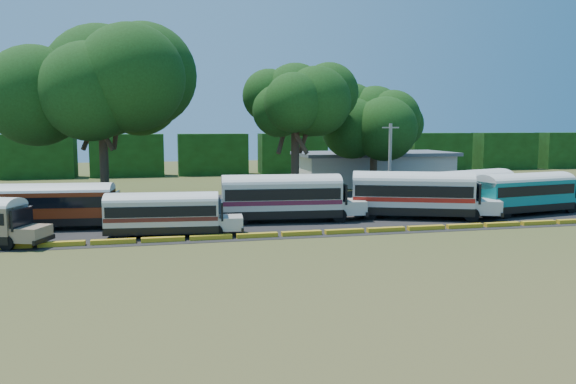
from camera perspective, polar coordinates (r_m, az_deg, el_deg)
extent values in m
plane|color=#384C19|center=(36.15, -0.54, -4.85)|extent=(160.00, 160.00, 0.00)
cube|color=black|center=(47.92, -2.44, -1.94)|extent=(64.00, 24.00, 0.02)
cube|color=gold|center=(37.39, -26.55, -4.96)|extent=(2.70, 0.45, 0.30)
cube|color=gold|center=(36.78, -21.99, -4.91)|extent=(2.70, 0.45, 0.30)
cube|color=gold|center=(36.42, -17.31, -4.84)|extent=(2.70, 0.45, 0.30)
cube|color=gold|center=(36.30, -12.57, -4.73)|extent=(2.70, 0.45, 0.30)
cube|color=gold|center=(36.43, -7.84, -4.58)|extent=(2.70, 0.45, 0.30)
cube|color=gold|center=(36.80, -3.16, -4.41)|extent=(2.70, 0.45, 0.30)
cube|color=gold|center=(37.41, 1.38, -4.22)|extent=(2.70, 0.45, 0.30)
cube|color=gold|center=(38.25, 5.75, -4.01)|extent=(2.70, 0.45, 0.30)
cube|color=gold|center=(39.29, 9.91, -3.78)|extent=(2.70, 0.45, 0.30)
cube|color=gold|center=(40.54, 13.83, -3.55)|extent=(2.70, 0.45, 0.30)
cube|color=gold|center=(41.96, 17.50, -3.32)|extent=(2.70, 0.45, 0.30)
cube|color=gold|center=(43.54, 20.92, -3.10)|extent=(2.70, 0.45, 0.30)
cube|color=gold|center=(45.27, 24.08, -2.88)|extent=(2.70, 0.45, 0.30)
cube|color=gold|center=(47.12, 27.00, -2.67)|extent=(2.70, 0.45, 0.30)
cube|color=beige|center=(69.67, 8.70, 2.23)|extent=(18.00, 8.00, 3.60)
cube|color=#4F5256|center=(69.54, 8.73, 3.87)|extent=(19.00, 9.00, 0.40)
cube|color=black|center=(84.31, -24.14, 3.32)|extent=(10.00, 4.00, 6.00)
cube|color=black|center=(82.81, -15.96, 3.60)|extent=(10.00, 4.00, 6.00)
cube|color=black|center=(83.04, -7.65, 3.81)|extent=(10.00, 4.00, 6.00)
cube|color=black|center=(84.97, 0.45, 3.94)|extent=(10.00, 4.00, 6.00)
cube|color=black|center=(88.51, 8.05, 3.99)|extent=(10.00, 4.00, 6.00)
cube|color=black|center=(93.46, 14.96, 3.98)|extent=(10.00, 4.00, 6.00)
cube|color=black|center=(99.62, 21.09, 3.92)|extent=(10.00, 4.00, 6.00)
cube|color=black|center=(106.77, 26.46, 3.82)|extent=(10.00, 4.00, 6.00)
cylinder|color=black|center=(36.83, -26.68, -4.65)|extent=(0.94, 0.55, 0.91)
cylinder|color=black|center=(38.42, -25.06, -4.11)|extent=(0.94, 0.55, 0.91)
cube|color=#9C7C5F|center=(37.02, -24.59, -3.85)|extent=(2.22, 2.44, 0.86)
cube|color=black|center=(37.18, -25.41, -2.46)|extent=(0.85, 2.00, 1.24)
cube|color=black|center=(36.69, -23.54, -4.46)|extent=(0.92, 2.14, 0.27)
cylinder|color=black|center=(41.17, -17.78, -3.04)|extent=(1.00, 0.36, 0.98)
cylinder|color=black|center=(43.21, -17.30, -2.57)|extent=(1.00, 0.36, 0.98)
cylinder|color=black|center=(42.86, -26.59, -3.07)|extent=(1.00, 0.36, 0.98)
cylinder|color=black|center=(44.82, -25.73, -2.61)|extent=(1.00, 0.36, 0.98)
cube|color=black|center=(43.00, -22.57, -2.63)|extent=(8.23, 3.17, 0.54)
cube|color=maroon|center=(42.83, -22.64, -1.10)|extent=(8.23, 3.17, 1.79)
cube|color=black|center=(42.80, -22.65, -0.82)|extent=(7.91, 3.20, 0.75)
ellipsoid|color=silver|center=(42.72, -22.69, 0.09)|extent=(8.23, 3.17, 1.10)
cube|color=maroon|center=(41.95, -16.10, -2.19)|extent=(1.95, 2.31, 0.93)
cube|color=black|center=(41.91, -16.98, -0.91)|extent=(0.35, 2.26, 1.35)
cube|color=black|center=(41.90, -14.96, -2.71)|extent=(0.39, 2.41, 0.29)
cylinder|color=black|center=(36.83, -7.33, -3.98)|extent=(0.91, 0.33, 0.89)
cylinder|color=black|center=(38.70, -7.33, -3.46)|extent=(0.91, 0.33, 0.89)
cylinder|color=black|center=(37.32, -16.65, -4.08)|extent=(0.91, 0.33, 0.89)
cylinder|color=black|center=(39.16, -16.21, -3.55)|extent=(0.91, 0.33, 0.89)
cube|color=black|center=(37.90, -12.58, -3.58)|extent=(7.45, 2.89, 0.49)
cube|color=beige|center=(37.73, -12.62, -2.01)|extent=(7.45, 2.89, 1.62)
cube|color=black|center=(37.70, -12.63, -1.72)|extent=(7.16, 2.92, 0.68)
cube|color=#551C15|center=(37.78, -12.61, -2.50)|extent=(7.38, 2.92, 0.27)
ellipsoid|color=silver|center=(37.61, -12.65, -0.79)|extent=(7.45, 2.89, 1.00)
cube|color=beige|center=(37.71, -5.86, -3.09)|extent=(1.77, 2.09, 0.84)
cube|color=black|center=(37.56, -6.72, -1.81)|extent=(0.32, 2.04, 1.22)
cube|color=black|center=(37.80, -4.70, -3.60)|extent=(0.36, 2.18, 0.27)
cube|color=black|center=(38.41, -17.93, -3.75)|extent=(0.36, 2.18, 0.27)
cylinder|color=black|center=(42.30, 5.24, -2.41)|extent=(1.11, 0.40, 1.09)
cylinder|color=black|center=(44.54, 4.55, -1.93)|extent=(1.11, 0.40, 1.09)
cylinder|color=black|center=(41.25, -4.84, -2.64)|extent=(1.11, 0.40, 1.09)
cylinder|color=black|center=(43.55, -5.02, -2.14)|extent=(1.11, 0.40, 1.09)
cube|color=black|center=(42.65, -0.69, -2.08)|extent=(9.13, 3.47, 0.60)
cube|color=beige|center=(42.47, -0.69, -0.36)|extent=(9.13, 3.47, 1.99)
cube|color=black|center=(42.44, -0.69, -0.04)|extent=(8.78, 3.50, 0.84)
cube|color=maroon|center=(42.52, -0.69, -0.89)|extent=(9.05, 3.50, 0.33)
ellipsoid|color=silver|center=(42.36, -0.69, 0.98)|extent=(9.13, 3.47, 1.23)
cube|color=beige|center=(43.63, 6.43, -1.49)|extent=(2.16, 2.55, 1.04)
cube|color=black|center=(43.32, 5.57, -0.11)|extent=(0.37, 2.51, 1.50)
cube|color=black|center=(43.93, 7.59, -2.02)|extent=(0.42, 2.68, 0.33)
cube|color=black|center=(42.34, -6.63, -2.34)|extent=(0.42, 2.68, 0.33)
cylinder|color=black|center=(44.51, 18.17, -2.24)|extent=(1.16, 0.70, 1.12)
cylinder|color=black|center=(46.85, 17.67, -1.78)|extent=(1.16, 0.70, 1.12)
cylinder|color=black|center=(43.84, 8.31, -2.10)|extent=(1.16, 0.70, 1.12)
cylinder|color=black|center=(46.21, 8.32, -1.64)|extent=(1.16, 0.70, 1.12)
cube|color=black|center=(45.12, 12.44, -1.72)|extent=(9.57, 5.92, 0.62)
cube|color=silver|center=(44.95, 12.49, -0.05)|extent=(9.57, 5.92, 2.05)
cube|color=black|center=(44.92, 12.50, 0.26)|extent=(9.25, 5.85, 0.86)
cube|color=#B61B12|center=(45.00, 12.47, -0.57)|extent=(9.50, 5.93, 0.34)
ellipsoid|color=silver|center=(44.84, 12.52, 1.25)|extent=(9.57, 5.92, 1.26)
cube|color=silver|center=(45.83, 19.45, -1.40)|extent=(2.77, 3.02, 1.06)
cube|color=black|center=(45.56, 18.64, -0.03)|extent=(1.08, 2.46, 1.54)
cube|color=black|center=(46.09, 20.59, -1.97)|extent=(1.18, 2.63, 0.34)
cube|color=black|center=(45.03, 6.68, -1.77)|extent=(1.18, 2.63, 0.34)
cylinder|color=black|center=(52.03, 21.68, -1.14)|extent=(1.11, 0.61, 1.07)
cylinder|color=black|center=(53.44, 19.74, -0.85)|extent=(1.11, 0.61, 1.07)
cylinder|color=black|center=(46.53, 16.17, -1.82)|extent=(1.11, 0.61, 1.07)
cylinder|color=black|center=(48.11, 14.19, -1.48)|extent=(1.11, 0.61, 1.07)
cube|color=black|center=(49.54, 17.68, -1.17)|extent=(9.17, 5.21, 0.59)
cube|color=silver|center=(49.39, 17.73, 0.29)|extent=(9.17, 5.21, 1.96)
cube|color=black|center=(49.37, 17.74, 0.56)|extent=(8.85, 5.17, 0.82)
cube|color=navy|center=(49.43, 17.71, -0.16)|extent=(9.09, 5.23, 0.32)
ellipsoid|color=silver|center=(49.29, 17.77, 1.42)|extent=(9.17, 5.21, 1.20)
cube|color=silver|center=(53.59, 21.51, -0.39)|extent=(2.55, 2.83, 1.02)
cube|color=black|center=(52.95, 21.11, 0.68)|extent=(0.90, 2.39, 1.47)
cube|color=black|center=(54.36, 22.08, -0.77)|extent=(0.98, 2.55, 0.32)
cube|color=black|center=(46.44, 14.11, -1.70)|extent=(0.98, 2.55, 0.32)
cylinder|color=black|center=(52.19, 26.79, -1.39)|extent=(1.07, 0.46, 1.03)
cylinder|color=black|center=(53.62, 25.00, -1.09)|extent=(1.07, 0.46, 1.03)
cylinder|color=black|center=(47.09, 21.24, -1.94)|extent=(1.07, 0.46, 1.03)
cylinder|color=black|center=(48.68, 19.44, -1.59)|extent=(1.07, 0.46, 1.03)
cube|color=black|center=(49.94, 22.84, -1.35)|extent=(8.77, 4.01, 0.57)
cube|color=#0F8080|center=(49.79, 22.91, 0.04)|extent=(8.77, 4.01, 1.89)
cube|color=black|center=(49.77, 22.92, 0.30)|extent=(8.45, 4.01, 0.79)
ellipsoid|color=silver|center=(49.70, 22.96, 1.12)|extent=(8.77, 4.01, 1.16)
cube|color=#0F8080|center=(53.69, 26.71, -0.67)|extent=(2.22, 2.56, 0.98)
cube|color=black|center=(53.09, 26.31, 0.37)|extent=(0.56, 2.36, 1.41)
cube|color=black|center=(47.07, 19.28, -1.79)|extent=(0.62, 2.52, 0.31)
cylinder|color=#3A291D|center=(54.42, -18.18, 2.86)|extent=(0.80, 0.80, 7.72)
cylinder|color=#3A291D|center=(54.65, -16.98, 6.39)|extent=(1.37, 2.77, 4.40)
cylinder|color=#3A291D|center=(55.24, -19.26, 6.31)|extent=(2.13, 2.42, 4.40)
cylinder|color=#3A291D|center=(53.06, -18.68, 6.32)|extent=(2.83, 0.92, 4.40)
ellipsoid|color=black|center=(54.45, -18.47, 10.64)|extent=(13.85, 13.85, 10.16)
cylinder|color=#3A291D|center=(55.51, 0.73, 2.85)|extent=(0.80, 0.80, 6.90)
cylinder|color=#3A291D|center=(56.11, 1.85, 5.91)|extent=(1.28, 2.53, 3.95)
cylinder|color=#3A291D|center=(55.97, -0.46, 5.91)|extent=(1.97, 2.23, 3.95)
cylinder|color=#3A291D|center=(54.09, 0.82, 5.88)|extent=(2.57, 0.87, 3.95)
ellipsoid|color=black|center=(55.44, 0.74, 9.73)|extent=(8.69, 8.69, 6.37)
cylinder|color=#3A291D|center=(63.52, 8.68, 2.72)|extent=(0.80, 0.80, 5.65)
cylinder|color=#3A291D|center=(64.27, 9.59, 4.91)|extent=(1.15, 2.17, 3.28)
cylinder|color=#3A291D|center=(63.82, 7.61, 4.93)|extent=(1.72, 1.93, 3.28)
cylinder|color=#3A291D|center=(62.12, 8.96, 4.86)|extent=(2.19, 0.81, 3.28)
ellipsoid|color=black|center=(63.37, 8.77, 7.72)|extent=(8.79, 8.79, 6.45)
cylinder|color=gray|center=(52.12, 10.30, 2.77)|extent=(0.30, 0.30, 7.44)
cube|color=gray|center=(51.99, 10.38, 6.46)|extent=(1.60, 0.12, 0.12)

